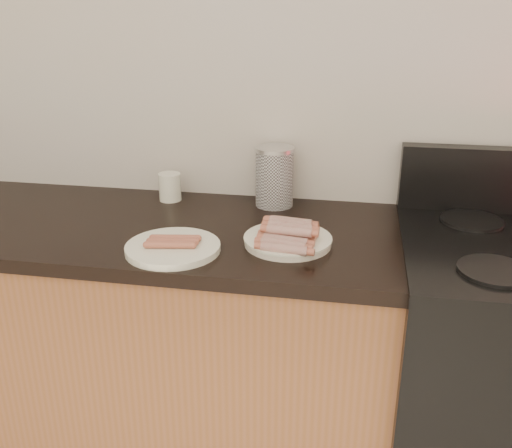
% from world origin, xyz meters
% --- Properties ---
extents(wall_back, '(4.00, 0.04, 2.60)m').
position_xyz_m(wall_back, '(0.00, 2.00, 1.30)').
color(wall_back, silver).
rests_on(wall_back, ground).
extents(cabinet_base, '(2.20, 0.59, 0.86)m').
position_xyz_m(cabinet_base, '(-0.70, 1.69, 0.43)').
color(cabinet_base, brown).
rests_on(cabinet_base, floor).
extents(counter_slab, '(2.20, 0.62, 0.04)m').
position_xyz_m(counter_slab, '(-0.70, 1.69, 0.88)').
color(counter_slab, black).
rests_on(counter_slab, cabinet_base).
extents(burner_near_left, '(0.18, 0.18, 0.01)m').
position_xyz_m(burner_near_left, '(0.61, 1.51, 0.92)').
color(burner_near_left, black).
rests_on(burner_near_left, stove).
extents(burner_far_left, '(0.18, 0.18, 0.01)m').
position_xyz_m(burner_far_left, '(0.61, 1.84, 0.92)').
color(burner_far_left, black).
rests_on(burner_far_left, stove).
extents(main_plate, '(0.28, 0.28, 0.02)m').
position_xyz_m(main_plate, '(0.09, 1.61, 0.91)').
color(main_plate, white).
rests_on(main_plate, counter_slab).
extents(side_plate, '(0.25, 0.25, 0.02)m').
position_xyz_m(side_plate, '(-0.20, 1.51, 0.91)').
color(side_plate, silver).
rests_on(side_plate, counter_slab).
extents(hotdog_pile, '(0.12, 0.24, 0.05)m').
position_xyz_m(hotdog_pile, '(0.09, 1.61, 0.93)').
color(hotdog_pile, brown).
rests_on(hotdog_pile, main_plate).
extents(plain_sausages, '(0.12, 0.09, 0.02)m').
position_xyz_m(plain_sausages, '(-0.20, 1.51, 0.93)').
color(plain_sausages, '#B14E2C').
rests_on(plain_sausages, side_plate).
extents(canister, '(0.12, 0.12, 0.19)m').
position_xyz_m(canister, '(0.01, 1.92, 1.00)').
color(canister, white).
rests_on(canister, counter_slab).
extents(mug, '(0.09, 0.09, 0.09)m').
position_xyz_m(mug, '(-0.34, 1.91, 0.95)').
color(mug, white).
rests_on(mug, counter_slab).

